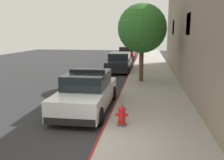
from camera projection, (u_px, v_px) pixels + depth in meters
ground_plane at (66, 80)px, 17.09m from camera, size 32.05×60.00×0.20m
sidewalk_pavement at (152, 80)px, 16.20m from camera, size 3.29×60.00×0.16m
curb_painted_edge at (127, 80)px, 16.44m from camera, size 0.08×60.00×0.16m
police_cruiser at (87, 92)px, 10.20m from camera, size 1.94×4.84×1.68m
parked_car_silver_ahead at (120, 62)px, 20.56m from camera, size 1.94×4.84×1.56m
parked_car_dark_far at (127, 53)px, 29.87m from camera, size 1.94×4.84×1.56m
fire_hydrant at (122, 115)px, 8.01m from camera, size 0.44×0.40×0.76m
street_tree at (142, 29)px, 14.95m from camera, size 3.03×3.03×4.83m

